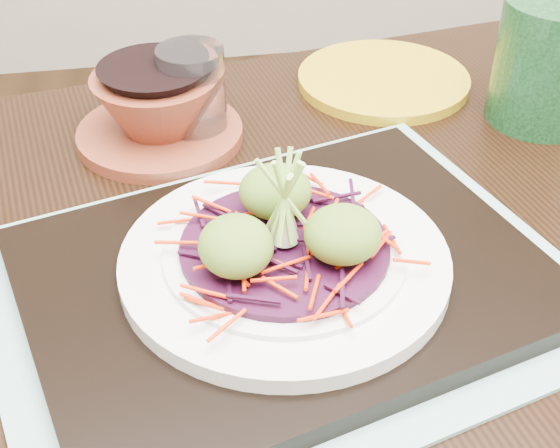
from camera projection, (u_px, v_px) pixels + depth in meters
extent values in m
cube|color=black|center=(252.00, 298.00, 0.62)|extent=(1.25, 0.94, 0.04)
cube|color=black|center=(506.00, 254.00, 1.22)|extent=(0.07, 0.07, 0.67)
cube|color=#7EA290|center=(284.00, 287.00, 0.60)|extent=(0.51, 0.45, 0.00)
cube|color=black|center=(285.00, 276.00, 0.59)|extent=(0.44, 0.38, 0.02)
cylinder|color=silver|center=(285.00, 261.00, 0.58)|extent=(0.25, 0.25, 0.01)
cylinder|color=silver|center=(285.00, 252.00, 0.58)|extent=(0.18, 0.18, 0.01)
cylinder|color=#330A26|center=(285.00, 246.00, 0.58)|extent=(0.16, 0.16, 0.01)
ellipsoid|color=olive|center=(236.00, 246.00, 0.54)|extent=(0.06, 0.06, 0.04)
ellipsoid|color=olive|center=(343.00, 235.00, 0.55)|extent=(0.06, 0.06, 0.04)
ellipsoid|color=olive|center=(275.00, 192.00, 0.59)|extent=(0.06, 0.06, 0.04)
cylinder|color=white|center=(193.00, 94.00, 0.76)|extent=(0.07, 0.07, 0.09)
cylinder|color=maroon|center=(160.00, 134.00, 0.77)|extent=(0.19, 0.19, 0.01)
cylinder|color=#B28D13|center=(383.00, 80.00, 0.87)|extent=(0.23, 0.23, 0.01)
cylinder|color=#1C4F23|center=(549.00, 62.00, 0.78)|extent=(0.12, 0.12, 0.13)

